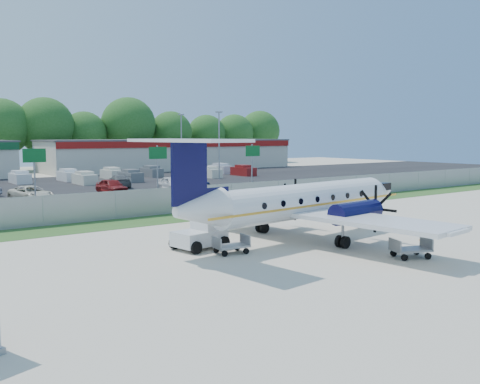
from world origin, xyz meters
TOP-DOWN VIEW (x-y plane):
  - ground at (0.00, 0.00)m, footprint 170.00×170.00m
  - grass_verge at (0.00, 12.00)m, footprint 170.00×4.00m
  - access_road at (0.00, 19.00)m, footprint 170.00×8.00m
  - parking_lot at (0.00, 40.00)m, footprint 170.00×32.00m
  - perimeter_fence at (0.00, 14.00)m, footprint 120.00×0.06m
  - building_east at (26.00, 61.98)m, footprint 44.40×12.40m
  - sign_left at (-8.00, 22.91)m, footprint 1.80×0.26m
  - sign_mid at (3.00, 22.91)m, footprint 1.80×0.26m
  - sign_right at (14.00, 22.91)m, footprint 1.80×0.26m
  - light_pole_ne at (20.00, 38.00)m, footprint 0.90×0.35m
  - light_pole_se at (20.00, 48.00)m, footprint 0.90×0.35m
  - aircraft at (0.44, 0.78)m, footprint 18.62×18.32m
  - pushback_tug at (-5.36, 2.11)m, footprint 2.92×2.32m
  - baggage_cart_near at (-4.84, 0.15)m, footprint 1.83×1.24m
  - baggage_cart_far at (1.60, -5.72)m, footprint 2.07×1.67m
  - cone_nose at (5.87, -3.47)m, footprint 0.34×0.34m
  - cone_starboard_wing at (2.99, 10.98)m, footprint 0.43×0.43m
  - road_car_mid at (4.59, 21.05)m, footprint 4.91×2.25m
  - road_car_east at (26.70, 16.60)m, footprint 5.15×2.81m
  - parked_car_b at (-6.95, 28.20)m, footprint 3.39×5.42m
  - parked_car_c at (1.27, 29.60)m, footprint 2.05×4.68m
  - parked_car_d at (7.60, 28.59)m, footprint 2.07×4.68m
  - parked_car_e at (10.46, 29.36)m, footprint 2.75×4.97m
  - parked_car_g at (4.78, 35.87)m, footprint 3.04×5.35m
  - far_parking_rows at (0.00, 45.00)m, footprint 56.00×10.00m

SIDE VIEW (x-z plane):
  - ground at x=0.00m, z-range 0.00..0.00m
  - road_car_mid at x=4.59m, z-range -0.70..0.70m
  - road_car_east at x=26.70m, z-range -0.71..0.71m
  - parked_car_b at x=-6.95m, z-range -0.70..0.70m
  - parked_car_c at x=1.27m, z-range -0.78..0.78m
  - parked_car_d at x=7.60m, z-range -0.78..0.78m
  - parked_car_e at x=10.46m, z-range -0.80..0.80m
  - parked_car_g at x=4.78m, z-range -0.73..0.73m
  - far_parking_rows at x=0.00m, z-range -0.80..0.80m
  - grass_verge at x=0.00m, z-range 0.00..0.02m
  - access_road at x=0.00m, z-range 0.00..0.02m
  - parking_lot at x=0.00m, z-range 0.00..0.02m
  - cone_nose at x=5.87m, z-range -0.01..0.47m
  - cone_starboard_wing at x=2.99m, z-range -0.02..0.60m
  - baggage_cart_near at x=-4.84m, z-range -0.03..0.87m
  - baggage_cart_far at x=1.60m, z-range -0.03..0.91m
  - pushback_tug at x=-5.36m, z-range -0.03..1.42m
  - perimeter_fence at x=0.00m, z-range 0.01..2.00m
  - aircraft at x=0.44m, z-range -0.65..5.07m
  - building_east at x=26.00m, z-range 0.01..5.25m
  - sign_left at x=-8.00m, z-range 1.11..6.11m
  - sign_mid at x=3.00m, z-range 1.11..6.11m
  - sign_right at x=14.00m, z-range 1.11..6.11m
  - light_pole_ne at x=20.00m, z-range 0.69..9.78m
  - light_pole_se at x=20.00m, z-range 0.69..9.78m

